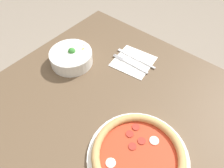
{
  "coord_description": "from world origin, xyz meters",
  "views": [
    {
      "loc": [
        -0.31,
        -0.3,
        1.4
      ],
      "look_at": [
        0.12,
        0.06,
        0.74
      ],
      "focal_mm": 35.0,
      "sensor_mm": 36.0,
      "label": 1
    }
  ],
  "objects": [
    {
      "name": "bowl",
      "position": [
        0.11,
        0.29,
        0.76
      ],
      "size": [
        0.18,
        0.18,
        0.08
      ],
      "color": "white",
      "rests_on": "dining_table"
    },
    {
      "name": "knife",
      "position": [
        0.31,
        0.07,
        0.73
      ],
      "size": [
        0.02,
        0.2,
        0.01
      ],
      "rotation": [
        0.0,
        0.0,
        1.59
      ],
      "color": "silver",
      "rests_on": "napkin"
    },
    {
      "name": "napkin",
      "position": [
        0.29,
        0.08,
        0.72
      ],
      "size": [
        0.18,
        0.18,
        0.0
      ],
      "color": "white",
      "rests_on": "dining_table"
    },
    {
      "name": "dining_table",
      "position": [
        0.0,
        0.0,
        0.61
      ],
      "size": [
        1.01,
        0.97,
        0.72
      ],
      "color": "brown",
      "rests_on": "ground_plane"
    },
    {
      "name": "pizza",
      "position": [
        -0.05,
        -0.19,
        0.74
      ],
      "size": [
        0.32,
        0.32,
        0.04
      ],
      "color": "white",
      "rests_on": "dining_table"
    },
    {
      "name": "fork",
      "position": [
        0.27,
        0.08,
        0.73
      ],
      "size": [
        0.02,
        0.18,
        0.0
      ],
      "rotation": [
        0.0,
        0.0,
        1.59
      ],
      "color": "silver",
      "rests_on": "napkin"
    }
  ]
}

